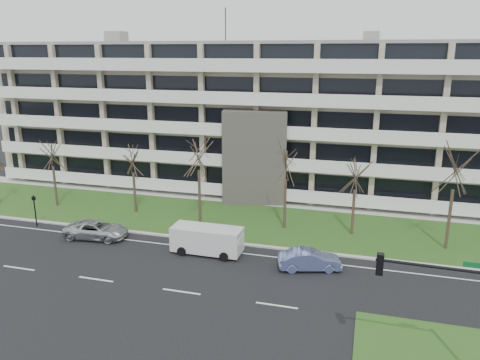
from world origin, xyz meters
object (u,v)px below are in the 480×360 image
(blue_sedan, at_px, (310,260))
(white_van, at_px, (208,238))
(pedestrian_signal, at_px, (35,207))
(silver_pickup, at_px, (97,230))
(traffic_signal, at_px, (454,307))

(blue_sedan, height_order, white_van, white_van)
(white_van, bearing_deg, pedestrian_signal, 176.33)
(silver_pickup, height_order, white_van, white_van)
(traffic_signal, bearing_deg, white_van, 146.69)
(pedestrian_signal, bearing_deg, traffic_signal, -9.34)
(white_van, bearing_deg, silver_pickup, 178.76)
(traffic_signal, xyz_separation_m, pedestrian_signal, (-30.70, 11.74, -2.17))
(silver_pickup, bearing_deg, traffic_signal, -119.80)
(silver_pickup, distance_m, blue_sedan, 17.05)
(white_van, relative_size, pedestrian_signal, 1.90)
(silver_pickup, xyz_separation_m, pedestrian_signal, (-6.39, 0.91, 1.05))
(traffic_signal, distance_m, pedestrian_signal, 32.94)
(blue_sedan, distance_m, pedestrian_signal, 23.51)
(silver_pickup, height_order, pedestrian_signal, pedestrian_signal)
(silver_pickup, xyz_separation_m, traffic_signal, (24.32, -10.83, 3.22))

